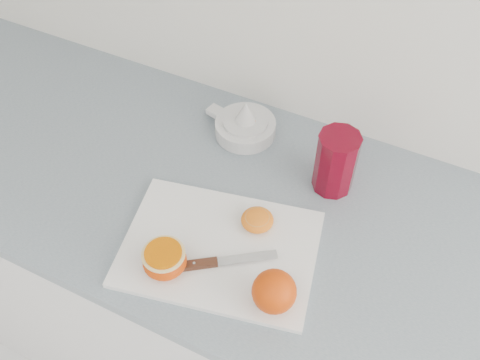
% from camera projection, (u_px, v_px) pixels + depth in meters
% --- Properties ---
extents(counter, '(2.40, 0.64, 0.89)m').
position_uv_depth(counter, '(265.00, 312.00, 1.44)').
color(counter, white).
rests_on(counter, ground).
extents(cutting_board, '(0.42, 0.34, 0.01)m').
position_uv_depth(cutting_board, '(220.00, 249.00, 1.04)').
color(cutting_board, white).
rests_on(cutting_board, counter).
extents(whole_orange, '(0.08, 0.08, 0.08)m').
position_uv_depth(whole_orange, '(274.00, 291.00, 0.93)').
color(whole_orange, red).
rests_on(whole_orange, cutting_board).
extents(half_orange, '(0.08, 0.08, 0.05)m').
position_uv_depth(half_orange, '(165.00, 260.00, 0.98)').
color(half_orange, red).
rests_on(half_orange, cutting_board).
extents(squeezed_shell, '(0.07, 0.07, 0.03)m').
position_uv_depth(squeezed_shell, '(257.00, 220.00, 1.06)').
color(squeezed_shell, orange).
rests_on(squeezed_shell, cutting_board).
extents(paring_knife, '(0.18, 0.13, 0.01)m').
position_uv_depth(paring_knife, '(204.00, 264.00, 1.00)').
color(paring_knife, '#4E2315').
rests_on(paring_knife, cutting_board).
extents(citrus_juicer, '(0.18, 0.14, 0.09)m').
position_uv_depth(citrus_juicer, '(245.00, 125.00, 1.23)').
color(citrus_juicer, white).
rests_on(citrus_juicer, counter).
extents(red_tumbler, '(0.09, 0.09, 0.14)m').
position_uv_depth(red_tumbler, '(335.00, 164.00, 1.10)').
color(red_tumbler, maroon).
rests_on(red_tumbler, counter).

